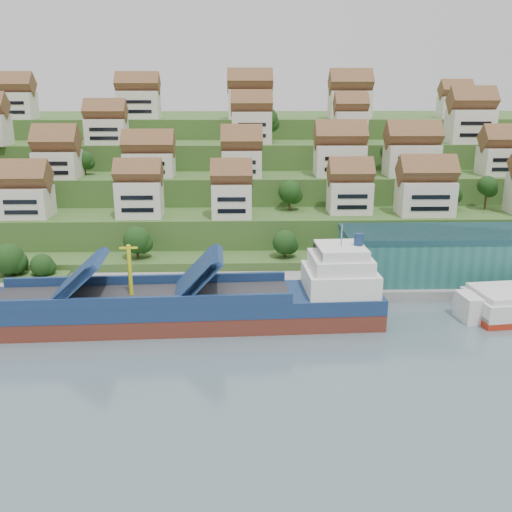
{
  "coord_description": "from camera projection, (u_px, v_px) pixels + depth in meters",
  "views": [
    {
      "loc": [
        0.72,
        -95.14,
        40.26
      ],
      "look_at": [
        3.82,
        14.0,
        8.0
      ],
      "focal_mm": 40.0,
      "sensor_mm": 36.0,
      "label": 1
    }
  ],
  "objects": [
    {
      "name": "ground",
      "position": [
        237.0,
        321.0,
        102.6
      ],
      "size": [
        300.0,
        300.0,
        0.0
      ],
      "primitive_type": "plane",
      "color": "slate",
      "rests_on": "ground"
    },
    {
      "name": "quay",
      "position": [
        334.0,
        286.0,
        117.21
      ],
      "size": [
        180.0,
        14.0,
        2.2
      ],
      "primitive_type": "cube",
      "color": "gray",
      "rests_on": "ground"
    },
    {
      "name": "hillside",
      "position": [
        238.0,
        176.0,
        198.84
      ],
      "size": [
        260.0,
        128.0,
        31.0
      ],
      "color": "#2D4C1E",
      "rests_on": "ground"
    },
    {
      "name": "hillside_village",
      "position": [
        241.0,
        150.0,
        153.51
      ],
      "size": [
        156.35,
        63.66,
        28.9
      ],
      "color": "silver",
      "rests_on": "ground"
    },
    {
      "name": "hillside_trees",
      "position": [
        194.0,
        195.0,
        137.66
      ],
      "size": [
        132.49,
        60.76,
        32.51
      ],
      "color": "#1B4115",
      "rests_on": "ground"
    },
    {
      "name": "warehouse",
      "position": [
        487.0,
        254.0,
        118.27
      ],
      "size": [
        60.0,
        15.0,
        10.0
      ],
      "primitive_type": "cube",
      "color": "#24635D",
      "rests_on": "quay"
    },
    {
      "name": "flagpole",
      "position": [
        330.0,
        267.0,
        110.72
      ],
      "size": [
        1.28,
        0.16,
        8.0
      ],
      "color": "gray",
      "rests_on": "quay"
    },
    {
      "name": "cargo_ship",
      "position": [
        169.0,
        307.0,
        100.04
      ],
      "size": [
        79.71,
        15.73,
        17.59
      ],
      "rotation": [
        0.0,
        0.0,
        0.04
      ],
      "color": "#5B261C",
      "rests_on": "ground"
    }
  ]
}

